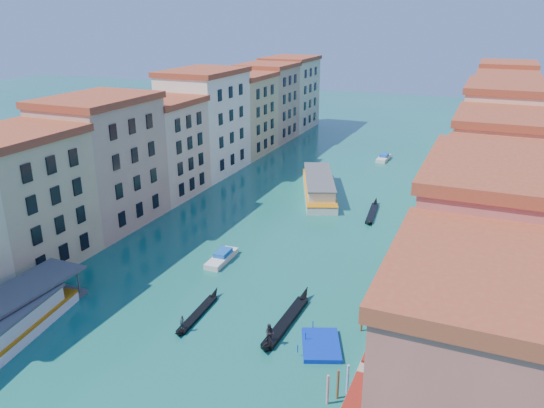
{
  "coord_description": "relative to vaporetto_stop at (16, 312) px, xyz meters",
  "views": [
    {
      "loc": [
        28.48,
        -22.79,
        31.58
      ],
      "look_at": [
        2.19,
        39.48,
        7.08
      ],
      "focal_mm": 35.0,
      "sensor_mm": 36.0,
      "label": 1
    }
  ],
  "objects": [
    {
      "name": "vaporetto_far",
      "position": [
        16.33,
        54.09,
        0.09
      ],
      "size": [
        13.12,
        23.1,
        3.39
      ],
      "rotation": [
        0.0,
        0.0,
        0.37
      ],
      "color": "silver",
      "rests_on": "ground"
    },
    {
      "name": "motorboat_far",
      "position": [
        22.48,
        82.61,
        -0.92
      ],
      "size": [
        2.19,
        6.55,
        1.35
      ],
      "rotation": [
        0.0,
        0.0,
        -0.02
      ],
      "color": "silver",
      "rests_on": "ground"
    },
    {
      "name": "blue_dock",
      "position": [
        31.5,
        8.61,
        -1.21
      ],
      "size": [
        5.48,
        6.51,
        0.46
      ],
      "rotation": [
        0.0,
        0.0,
        0.38
      ],
      "color": "#0627B0",
      "rests_on": "ground"
    },
    {
      "name": "gondola_right",
      "position": [
        26.71,
        10.92,
        -0.92
      ],
      "size": [
        1.45,
        13.62,
        2.72
      ],
      "rotation": [
        0.0,
        0.0,
        -0.02
      ],
      "color": "black",
      "rests_on": "ground"
    },
    {
      "name": "motorboat_mid",
      "position": [
        13.1,
        22.16,
        -0.92
      ],
      "size": [
        2.23,
        6.53,
        1.34
      ],
      "rotation": [
        0.0,
        0.0,
        0.03
      ],
      "color": "silver",
      "rests_on": "ground"
    },
    {
      "name": "gondola_far",
      "position": [
        27.85,
        47.48,
        -1.09
      ],
      "size": [
        2.13,
        12.04,
        1.7
      ],
      "rotation": [
        0.0,
        0.0,
        0.1
      ],
      "color": "black",
      "rests_on": "ground"
    },
    {
      "name": "restaurant_awnings",
      "position": [
        38.19,
        11.0,
        1.55
      ],
      "size": [
        3.2,
        44.55,
        3.12
      ],
      "color": "maroon",
      "rests_on": "ground"
    },
    {
      "name": "mooring_poles_right",
      "position": [
        35.1,
        16.8,
        -0.14
      ],
      "size": [
        1.44,
        54.24,
        3.2
      ],
      "color": "brown",
      "rests_on": "ground"
    },
    {
      "name": "gondola_fore",
      "position": [
        17.11,
        8.9,
        -1.09
      ],
      "size": [
        1.37,
        10.51,
        2.09
      ],
      "rotation": [
        0.0,
        0.0,
        0.05
      ],
      "color": "black",
      "rests_on": "ground"
    },
    {
      "name": "quay",
      "position": [
        38.0,
        53.0,
        -0.94
      ],
      "size": [
        4.0,
        140.0,
        1.0
      ],
      "primitive_type": "cube",
      "color": "gray",
      "rests_on": "ground"
    },
    {
      "name": "vaporetto_stop",
      "position": [
        0.0,
        0.0,
        0.0
      ],
      "size": [
        5.4,
        16.4,
        3.65
      ],
      "color": "#4F4F51",
      "rests_on": "ground"
    },
    {
      "name": "right_bank_palazzos",
      "position": [
        46.0,
        53.0,
        8.31
      ],
      "size": [
        12.8,
        128.4,
        21.0
      ],
      "color": "#A65343",
      "rests_on": "ground"
    },
    {
      "name": "left_bank_palazzos",
      "position": [
        -10.0,
        52.68,
        8.27
      ],
      "size": [
        12.8,
        128.4,
        21.0
      ],
      "color": "beige",
      "rests_on": "ground"
    }
  ]
}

